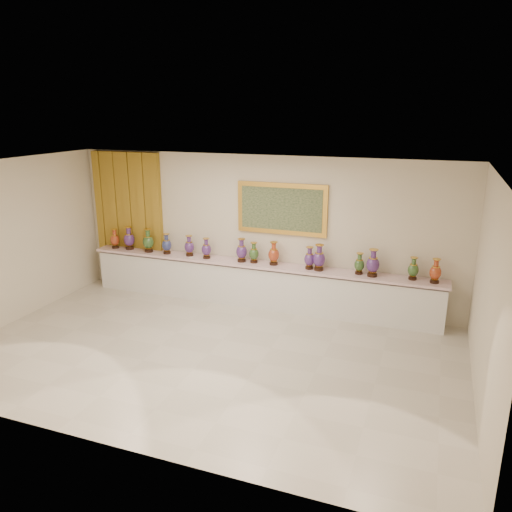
{
  "coord_description": "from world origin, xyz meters",
  "views": [
    {
      "loc": [
        3.26,
        -6.63,
        3.83
      ],
      "look_at": [
        0.2,
        1.7,
        1.22
      ],
      "focal_mm": 35.0,
      "sensor_mm": 36.0,
      "label": 1
    }
  ],
  "objects": [
    {
      "name": "ground",
      "position": [
        0.0,
        0.0,
        0.0
      ],
      "size": [
        8.0,
        8.0,
        0.0
      ],
      "primitive_type": "plane",
      "color": "beige",
      "rests_on": "ground"
    },
    {
      "name": "room",
      "position": [
        -2.47,
        2.44,
        1.58
      ],
      "size": [
        8.0,
        8.0,
        8.0
      ],
      "color": "beige",
      "rests_on": "ground"
    },
    {
      "name": "counter",
      "position": [
        0.0,
        2.27,
        0.44
      ],
      "size": [
        7.28,
        0.48,
        0.9
      ],
      "color": "white",
      "rests_on": "ground"
    },
    {
      "name": "vase_0",
      "position": [
        -3.29,
        2.23,
        1.09
      ],
      "size": [
        0.24,
        0.24,
        0.43
      ],
      "rotation": [
        0.0,
        0.0,
        0.24
      ],
      "color": "black",
      "rests_on": "counter"
    },
    {
      "name": "vase_1",
      "position": [
        -2.95,
        2.26,
        1.12
      ],
      "size": [
        0.27,
        0.27,
        0.5
      ],
      "rotation": [
        0.0,
        0.0,
        -0.21
      ],
      "color": "black",
      "rests_on": "counter"
    },
    {
      "name": "vase_2",
      "position": [
        -2.44,
        2.22,
        1.13
      ],
      "size": [
        0.27,
        0.27,
        0.5
      ],
      "rotation": [
        0.0,
        0.0,
        -0.17
      ],
      "color": "black",
      "rests_on": "counter"
    },
    {
      "name": "vase_3",
      "position": [
        -2.0,
        2.22,
        1.1
      ],
      "size": [
        0.24,
        0.24,
        0.44
      ],
      "rotation": [
        0.0,
        0.0,
        0.21
      ],
      "color": "black",
      "rests_on": "counter"
    },
    {
      "name": "vase_4",
      "position": [
        -1.48,
        2.26,
        1.09
      ],
      "size": [
        0.26,
        0.26,
        0.43
      ],
      "rotation": [
        0.0,
        0.0,
        -0.37
      ],
      "color": "black",
      "rests_on": "counter"
    },
    {
      "name": "vase_5",
      "position": [
        -1.07,
        2.21,
        1.09
      ],
      "size": [
        0.2,
        0.2,
        0.42
      ],
      "rotation": [
        0.0,
        0.0,
        0.02
      ],
      "color": "black",
      "rests_on": "counter"
    },
    {
      "name": "vase_6",
      "position": [
        -0.31,
        2.24,
        1.11
      ],
      "size": [
        0.28,
        0.28,
        0.48
      ],
      "rotation": [
        0.0,
        0.0,
        -0.31
      ],
      "color": "black",
      "rests_on": "counter"
    },
    {
      "name": "vase_7",
      "position": [
        -0.05,
        2.26,
        1.09
      ],
      "size": [
        0.21,
        0.21,
        0.42
      ],
      "rotation": [
        0.0,
        0.0,
        0.13
      ],
      "color": "black",
      "rests_on": "counter"
    },
    {
      "name": "vase_8",
      "position": [
        0.36,
        2.27,
        1.11
      ],
      "size": [
        0.28,
        0.28,
        0.47
      ],
      "rotation": [
        0.0,
        0.0,
        0.35
      ],
      "color": "black",
      "rests_on": "counter"
    },
    {
      "name": "vase_9",
      "position": [
        1.08,
        2.25,
        1.1
      ],
      "size": [
        0.2,
        0.2,
        0.44
      ],
      "rotation": [
        0.0,
        0.0,
        0.01
      ],
      "color": "black",
      "rests_on": "counter"
    },
    {
      "name": "vase_10",
      "position": [
        1.27,
        2.23,
        1.13
      ],
      "size": [
        0.29,
        0.29,
        0.5
      ],
      "rotation": [
        0.0,
        0.0,
        -0.27
      ],
      "color": "black",
      "rests_on": "counter"
    },
    {
      "name": "vase_11",
      "position": [
        2.02,
        2.27,
        1.08
      ],
      "size": [
        0.22,
        0.22,
        0.4
      ],
      "rotation": [
        0.0,
        0.0,
        -0.21
      ],
      "color": "black",
      "rests_on": "counter"
    },
    {
      "name": "vase_12",
      "position": [
        2.27,
        2.22,
        1.13
      ],
      "size": [
        0.3,
        0.3,
        0.51
      ],
      "rotation": [
        0.0,
        0.0,
        -0.32
      ],
      "color": "black",
      "rests_on": "counter"
    },
    {
      "name": "vase_13",
      "position": [
        2.98,
        2.29,
        1.09
      ],
      "size": [
        0.22,
        0.22,
        0.41
      ],
      "rotation": [
        0.0,
        0.0,
        0.14
      ],
      "color": "black",
      "rests_on": "counter"
    },
    {
      "name": "vase_14",
      "position": [
        3.35,
        2.23,
        1.1
      ],
      "size": [
        0.23,
        0.23,
        0.44
      ],
      "rotation": [
        0.0,
        0.0,
        -0.11
      ],
      "color": "black",
      "rests_on": "counter"
    },
    {
      "name": "label_card",
      "position": [
        -1.38,
        2.13,
        0.9
      ],
      "size": [
        0.1,
        0.06,
        0.0
      ],
      "primitive_type": "cube",
      "color": "white",
      "rests_on": "counter"
    }
  ]
}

